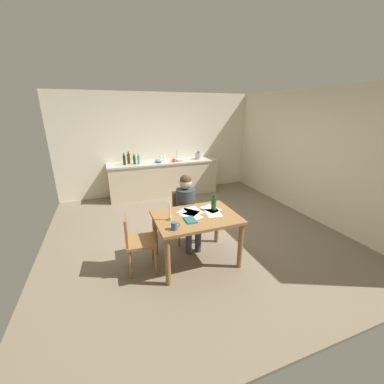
# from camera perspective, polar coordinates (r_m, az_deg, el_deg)

# --- Properties ---
(ground_plane) EXTENTS (5.20, 5.20, 0.04)m
(ground_plane) POSITION_cam_1_polar(r_m,az_deg,el_deg) (4.55, 0.53, -9.74)
(ground_plane) COLOR #7A6B56
(wall_back) EXTENTS (5.20, 0.12, 2.60)m
(wall_back) POSITION_cam_1_polar(r_m,az_deg,el_deg) (6.53, -7.79, 11.28)
(wall_back) COLOR silver
(wall_back) RESTS_ON ground
(wall_right) EXTENTS (0.12, 5.20, 2.60)m
(wall_right) POSITION_cam_1_polar(r_m,az_deg,el_deg) (5.55, 26.79, 8.04)
(wall_right) COLOR silver
(wall_right) RESTS_ON ground
(kitchen_counter) EXTENTS (2.84, 0.64, 0.90)m
(kitchen_counter) POSITION_cam_1_polar(r_m,az_deg,el_deg) (6.36, -6.71, 3.30)
(kitchen_counter) COLOR beige
(kitchen_counter) RESTS_ON ground
(dining_table) EXTENTS (1.18, 0.87, 0.74)m
(dining_table) POSITION_cam_1_polar(r_m,az_deg,el_deg) (3.46, 0.96, -7.43)
(dining_table) COLOR olive
(dining_table) RESTS_ON ground
(chair_at_table) EXTENTS (0.41, 0.41, 0.87)m
(chair_at_table) POSITION_cam_1_polar(r_m,az_deg,el_deg) (4.11, -1.81, -5.11)
(chair_at_table) COLOR olive
(chair_at_table) RESTS_ON ground
(person_seated) EXTENTS (0.33, 0.60, 1.19)m
(person_seated) POSITION_cam_1_polar(r_m,az_deg,el_deg) (3.91, -1.18, -3.40)
(person_seated) COLOR #333842
(person_seated) RESTS_ON ground
(chair_side_empty) EXTENTS (0.43, 0.43, 0.86)m
(chair_side_empty) POSITION_cam_1_polar(r_m,az_deg,el_deg) (3.42, -13.23, -11.20)
(chair_side_empty) COLOR olive
(chair_side_empty) RESTS_ON ground
(coffee_mug) EXTENTS (0.12, 0.08, 0.10)m
(coffee_mug) POSITION_cam_1_polar(r_m,az_deg,el_deg) (3.03, -4.24, -8.09)
(coffee_mug) COLOR #33598C
(coffee_mug) RESTS_ON dining_table
(candlestick) EXTENTS (0.06, 0.06, 0.26)m
(candlestick) POSITION_cam_1_polar(r_m,az_deg,el_deg) (3.27, -5.33, -5.53)
(candlestick) COLOR gold
(candlestick) RESTS_ON dining_table
(book_magazine) EXTENTS (0.14, 0.22, 0.02)m
(book_magazine) POSITION_cam_1_polar(r_m,az_deg,el_deg) (3.27, -0.42, -6.73)
(book_magazine) COLOR #2A5C5D
(book_magazine) RESTS_ON dining_table
(paper_letter) EXTENTS (0.29, 0.34, 0.00)m
(paper_letter) POSITION_cam_1_polar(r_m,az_deg,el_deg) (3.65, 4.57, -4.04)
(paper_letter) COLOR white
(paper_letter) RESTS_ON dining_table
(paper_bill) EXTENTS (0.25, 0.32, 0.00)m
(paper_bill) POSITION_cam_1_polar(r_m,az_deg,el_deg) (3.58, 0.30, -4.47)
(paper_bill) COLOR white
(paper_bill) RESTS_ON dining_table
(paper_envelope) EXTENTS (0.25, 0.32, 0.00)m
(paper_envelope) POSITION_cam_1_polar(r_m,az_deg,el_deg) (3.51, 5.11, -5.03)
(paper_envelope) COLOR white
(paper_envelope) RESTS_ON dining_table
(paper_receipt) EXTENTS (0.35, 0.36, 0.00)m
(paper_receipt) POSITION_cam_1_polar(r_m,az_deg,el_deg) (3.53, -0.87, -4.81)
(paper_receipt) COLOR white
(paper_receipt) RESTS_ON dining_table
(paper_notice) EXTENTS (0.30, 0.35, 0.00)m
(paper_notice) POSITION_cam_1_polar(r_m,az_deg,el_deg) (3.41, -0.18, -5.73)
(paper_notice) COLOR white
(paper_notice) RESTS_ON dining_table
(wine_bottle_on_table) EXTENTS (0.08, 0.08, 0.25)m
(wine_bottle_on_table) POSITION_cam_1_polar(r_m,az_deg,el_deg) (3.58, 5.23, -2.76)
(wine_bottle_on_table) COLOR #194C23
(wine_bottle_on_table) RESTS_ON dining_table
(sink_unit) EXTENTS (0.36, 0.36, 0.24)m
(sink_unit) POSITION_cam_1_polar(r_m,az_deg,el_deg) (6.36, -3.19, 7.77)
(sink_unit) COLOR #B2B7BC
(sink_unit) RESTS_ON kitchen_counter
(bottle_oil) EXTENTS (0.06, 0.06, 0.28)m
(bottle_oil) POSITION_cam_1_polar(r_m,az_deg,el_deg) (6.05, -15.94, 7.41)
(bottle_oil) COLOR black
(bottle_oil) RESTS_ON kitchen_counter
(bottle_vinegar) EXTENTS (0.08, 0.08, 0.29)m
(bottle_vinegar) POSITION_cam_1_polar(r_m,az_deg,el_deg) (6.19, -14.96, 7.78)
(bottle_vinegar) COLOR #593319
(bottle_vinegar) RESTS_ON kitchen_counter
(bottle_wine_red) EXTENTS (0.06, 0.06, 0.25)m
(bottle_wine_red) POSITION_cam_1_polar(r_m,az_deg,el_deg) (6.06, -13.66, 7.50)
(bottle_wine_red) COLOR #194C23
(bottle_wine_red) RESTS_ON kitchen_counter
(bottle_sauce) EXTENTS (0.07, 0.07, 0.26)m
(bottle_sauce) POSITION_cam_1_polar(r_m,az_deg,el_deg) (6.05, -12.64, 7.61)
(bottle_sauce) COLOR #8C999E
(bottle_sauce) RESTS_ON kitchen_counter
(mixing_bowl) EXTENTS (0.19, 0.19, 0.08)m
(mixing_bowl) POSITION_cam_1_polar(r_m,az_deg,el_deg) (6.16, -8.03, 7.42)
(mixing_bowl) COLOR #668C99
(mixing_bowl) RESTS_ON kitchen_counter
(stovetop_kettle) EXTENTS (0.18, 0.18, 0.22)m
(stovetop_kettle) POSITION_cam_1_polar(r_m,az_deg,el_deg) (6.53, 1.55, 8.76)
(stovetop_kettle) COLOR #B7BABF
(stovetop_kettle) RESTS_ON kitchen_counter
(wine_glass_near_sink) EXTENTS (0.07, 0.07, 0.15)m
(wine_glass_near_sink) POSITION_cam_1_polar(r_m,az_deg,el_deg) (6.39, -6.75, 8.50)
(wine_glass_near_sink) COLOR silver
(wine_glass_near_sink) RESTS_ON kitchen_counter
(wine_glass_by_kettle) EXTENTS (0.07, 0.07, 0.15)m
(wine_glass_by_kettle) POSITION_cam_1_polar(r_m,az_deg,el_deg) (6.37, -7.54, 8.43)
(wine_glass_by_kettle) COLOR silver
(wine_glass_by_kettle) RESTS_ON kitchen_counter
(teacup_on_counter) EXTENTS (0.12, 0.09, 0.09)m
(teacup_on_counter) POSITION_cam_1_polar(r_m,az_deg,el_deg) (6.17, -4.30, 7.58)
(teacup_on_counter) COLOR #D84C3F
(teacup_on_counter) RESTS_ON kitchen_counter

